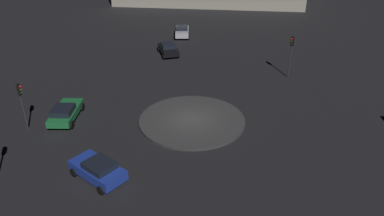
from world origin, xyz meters
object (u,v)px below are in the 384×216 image
(car_silver, at_px, (182,31))
(traffic_light_north, at_px, (21,98))
(car_blue, at_px, (98,169))
(traffic_light_southeast, at_px, (291,49))
(car_green, at_px, (65,112))
(car_black, at_px, (168,49))

(car_silver, relative_size, traffic_light_north, 1.03)
(car_blue, height_order, car_silver, car_silver)
(car_silver, height_order, traffic_light_southeast, traffic_light_southeast)
(car_silver, relative_size, car_green, 0.92)
(car_green, relative_size, traffic_light_southeast, 1.02)
(traffic_light_north, relative_size, traffic_light_southeast, 0.90)
(car_blue, bearing_deg, traffic_light_north, -2.06)
(car_green, bearing_deg, car_silver, -20.44)
(car_blue, xyz_separation_m, car_black, (23.82, -4.68, 0.04))
(traffic_light_southeast, bearing_deg, car_green, -19.06)
(traffic_light_southeast, bearing_deg, traffic_light_north, -18.28)
(car_black, height_order, traffic_light_southeast, traffic_light_southeast)
(car_green, height_order, traffic_light_southeast, traffic_light_southeast)
(traffic_light_north, bearing_deg, traffic_light_southeast, 19.03)
(car_silver, xyz_separation_m, car_green, (-23.13, 10.73, -0.05))
(car_black, height_order, car_green, car_black)
(traffic_light_north, xyz_separation_m, traffic_light_southeast, (9.39, -24.28, 0.29))
(car_blue, distance_m, traffic_light_southeast, 23.90)
(car_silver, distance_m, car_green, 25.50)
(car_blue, relative_size, car_black, 1.00)
(traffic_light_southeast, bearing_deg, car_black, -70.45)
(traffic_light_north, distance_m, traffic_light_southeast, 26.03)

